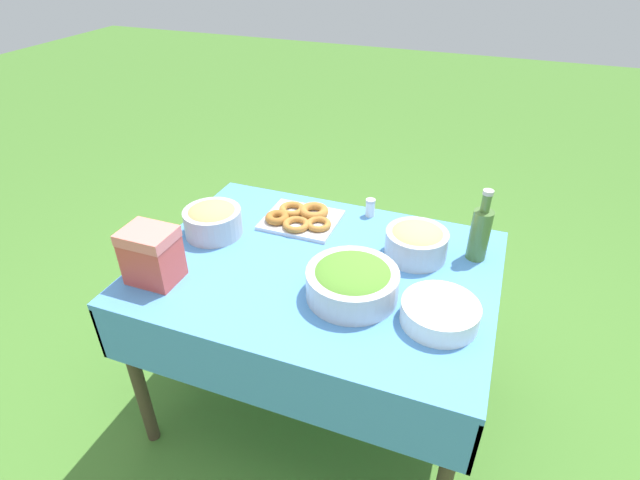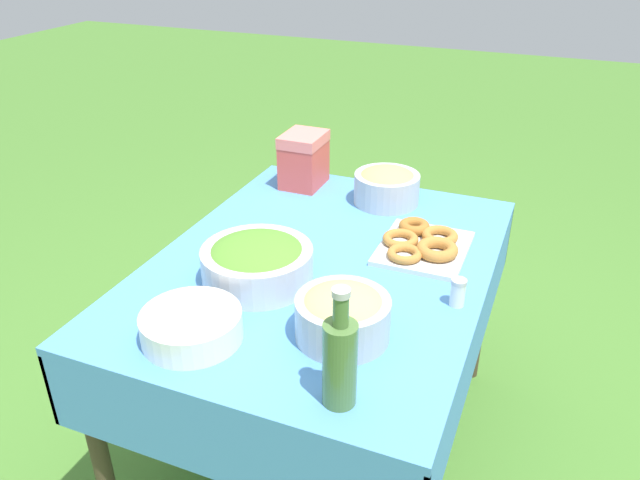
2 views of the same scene
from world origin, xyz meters
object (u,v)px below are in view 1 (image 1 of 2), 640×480
Objects in this scene: pasta_bowl at (416,241)px; bread_bowl at (213,219)px; salad_bowl at (352,281)px; plate_stack at (440,313)px; cooler_box at (152,255)px; donut_platter at (301,218)px; olive_oil_bottle at (480,232)px.

bread_bowl is at bearing 9.28° from pasta_bowl.
salad_bowl reaches higher than plate_stack.
cooler_box is at bearing 7.46° from plate_stack.
pasta_bowl is 0.74× the size of donut_platter.
bread_bowl is (1.00, 0.20, -0.04)m from olive_oil_bottle.
cooler_box reaches higher than salad_bowl.
pasta_bowl is at bearing -66.56° from plate_stack.
donut_platter is 1.37× the size of bread_bowl.
salad_bowl is 0.99× the size of donut_platter.
pasta_bowl is 0.23m from olive_oil_bottle.
cooler_box is at bearing 58.46° from donut_platter.
donut_platter is at bearing -145.01° from bread_bowl.
cooler_box is (0.97, 0.13, 0.06)m from plate_stack.
olive_oil_bottle is at bearing -99.66° from plate_stack.
olive_oil_bottle is at bearing 179.69° from donut_platter.
pasta_bowl is 0.94× the size of plate_stack.
plate_stack is (-0.30, 0.03, -0.03)m from salad_bowl.
pasta_bowl is at bearing -116.13° from salad_bowl.
cooler_box reaches higher than plate_stack.
pasta_bowl is 1.16× the size of cooler_box.
pasta_bowl is 0.82× the size of olive_oil_bottle.
olive_oil_bottle is 1.23× the size of bread_bowl.
plate_stack is 1.23× the size of cooler_box.
bread_bowl reaches higher than salad_bowl.
pasta_bowl is 0.80m from bread_bowl.
olive_oil_bottle is (-0.36, -0.38, 0.05)m from salad_bowl.
olive_oil_bottle reaches higher than donut_platter.
plate_stack is at bearing 174.99° from salad_bowl.
salad_bowl is 0.66m from bread_bowl.
plate_stack is 0.42m from olive_oil_bottle.
salad_bowl is 1.10× the size of olive_oil_bottle.
olive_oil_bottle reaches higher than bread_bowl.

